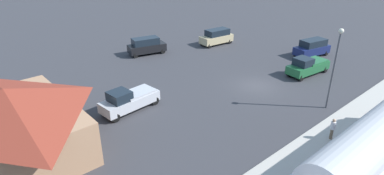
% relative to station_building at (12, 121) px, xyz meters
% --- Properties ---
extents(ground_plane, '(200.00, 200.00, 0.00)m').
position_rel_station_building_xyz_m(ground_plane, '(-4.00, -22.00, -2.65)').
color(ground_plane, '#38383D').
extents(platform, '(3.20, 46.00, 0.30)m').
position_rel_station_building_xyz_m(platform, '(-14.00, -22.00, -2.50)').
color(platform, '#B7B2A8').
rests_on(platform, ground).
extents(station_building, '(11.32, 8.59, 5.09)m').
position_rel_station_building_xyz_m(station_building, '(0.00, 0.00, 0.00)').
color(station_building, tan).
rests_on(station_building, ground).
extents(pedestrian_on_platform, '(0.36, 0.36, 1.71)m').
position_rel_station_building_xyz_m(pedestrian_on_platform, '(-14.10, -18.03, -1.37)').
color(pedestrian_on_platform, brown).
rests_on(pedestrian_on_platform, platform).
extents(pickup_silver, '(2.42, 5.55, 2.14)m').
position_rel_station_building_xyz_m(pickup_silver, '(0.26, -9.27, -1.62)').
color(pickup_silver, silver).
rests_on(pickup_silver, ground).
extents(pickup_green, '(2.53, 5.58, 2.14)m').
position_rel_station_building_xyz_m(pickup_green, '(-5.77, -28.76, -1.62)').
color(pickup_green, '#236638').
rests_on(pickup_green, ground).
extents(suv_navy, '(2.91, 5.20, 2.22)m').
position_rel_station_building_xyz_m(suv_navy, '(-2.78, -34.93, -1.50)').
color(suv_navy, navy).
rests_on(suv_navy, ground).
extents(suv_black, '(3.05, 5.22, 2.22)m').
position_rel_station_building_xyz_m(suv_black, '(12.16, -19.18, -1.50)').
color(suv_black, black).
rests_on(suv_black, ground).
extents(suv_tan, '(2.46, 5.08, 2.22)m').
position_rel_station_building_xyz_m(suv_tan, '(9.06, -29.26, -1.50)').
color(suv_tan, '#C6B284').
rests_on(suv_tan, ground).
extents(light_pole_near_platform, '(0.44, 0.44, 7.36)m').
position_rel_station_building_xyz_m(light_pole_near_platform, '(-11.20, -22.96, 2.02)').
color(light_pole_near_platform, '#515156').
rests_on(light_pole_near_platform, ground).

